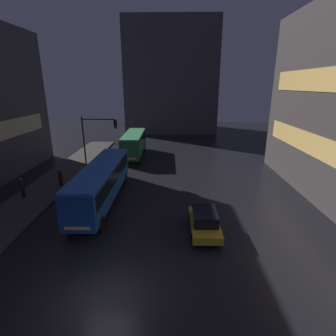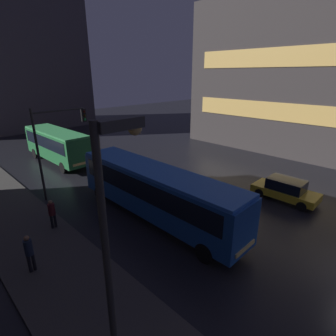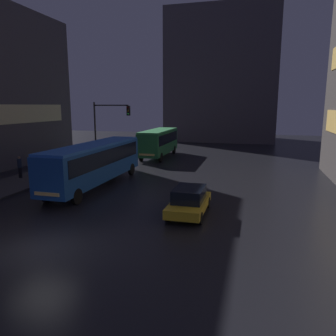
# 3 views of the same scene
# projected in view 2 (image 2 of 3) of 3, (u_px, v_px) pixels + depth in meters

# --- Properties ---
(sidewalk_left) EXTENTS (4.00, 48.00, 0.15)m
(sidewalk_left) POSITION_uv_depth(u_px,v_px,m) (62.00, 273.00, 11.48)
(sidewalk_left) COLOR #3D3A38
(sidewalk_left) RESTS_ON ground
(building_right_block) EXTENTS (10.07, 25.51, 16.12)m
(building_right_block) POSITION_uv_depth(u_px,v_px,m) (314.00, 76.00, 27.80)
(building_right_block) COLOR #383333
(building_right_block) RESTS_ON ground
(building_far_backdrop) EXTENTS (18.07, 12.00, 21.39)m
(building_far_backdrop) POSITION_uv_depth(u_px,v_px,m) (18.00, 57.00, 40.50)
(building_far_backdrop) COLOR #423D47
(building_far_backdrop) RESTS_ON ground
(bus_near) EXTENTS (2.42, 11.94, 3.20)m
(bus_near) POSITION_uv_depth(u_px,v_px,m) (155.00, 189.00, 15.31)
(bus_near) COLOR #194793
(bus_near) RESTS_ON ground
(bus_far) EXTENTS (2.58, 9.24, 3.19)m
(bus_far) POSITION_uv_depth(u_px,v_px,m) (57.00, 143.00, 25.40)
(bus_far) COLOR #236B38
(bus_far) RESTS_ON ground
(car_taxi) EXTENTS (1.90, 4.26, 1.52)m
(car_taxi) POSITION_uv_depth(u_px,v_px,m) (285.00, 189.00, 18.08)
(car_taxi) COLOR gold
(car_taxi) RESTS_ON ground
(pedestrian_near) EXTENTS (0.46, 0.46, 1.70)m
(pedestrian_near) POSITION_uv_depth(u_px,v_px,m) (52.00, 212.00, 14.42)
(pedestrian_near) COLOR black
(pedestrian_near) RESTS_ON sidewalk_left
(pedestrian_mid) EXTENTS (0.44, 0.44, 1.79)m
(pedestrian_mid) POSITION_uv_depth(u_px,v_px,m) (29.00, 251.00, 11.17)
(pedestrian_mid) COLOR black
(pedestrian_mid) RESTS_ON sidewalk_left
(traffic_light_main) EXTENTS (3.73, 0.35, 6.29)m
(traffic_light_main) POSITION_uv_depth(u_px,v_px,m) (55.00, 137.00, 17.75)
(traffic_light_main) COLOR #2D2D2D
(traffic_light_main) RESTS_ON ground
(street_lamp_sidewalk) EXTENTS (1.25, 0.36, 7.32)m
(street_lamp_sidewalk) POSITION_uv_depth(u_px,v_px,m) (113.00, 225.00, 6.01)
(street_lamp_sidewalk) COLOR #2D2D2D
(street_lamp_sidewalk) RESTS_ON sidewalk_left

